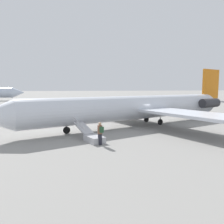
{
  "coord_description": "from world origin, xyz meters",
  "views": [
    {
      "loc": [
        8.48,
        23.52,
        4.3
      ],
      "look_at": [
        3.4,
        2.11,
        1.86
      ],
      "focal_mm": 35.0,
      "sensor_mm": 36.0,
      "label": 1
    }
  ],
  "objects": [
    {
      "name": "passenger",
      "position": [
        5.62,
        7.58,
        1.0
      ],
      "size": [
        0.43,
        0.57,
        1.74
      ],
      "rotation": [
        0.0,
        0.0,
        -1.23
      ],
      "color": "#23232D",
      "rests_on": "ground"
    },
    {
      "name": "boarding_stairs",
      "position": [
        6.06,
        6.27,
        0.38
      ],
      "size": [
        2.32,
        4.12,
        1.73
      ],
      "rotation": [
        0.0,
        0.0,
        -1.23
      ],
      "color": "#B2B2B7",
      "rests_on": "ground"
    },
    {
      "name": "airplane_main",
      "position": [
        -0.93,
        -0.33,
        2.09
      ],
      "size": [
        31.45,
        24.56,
        7.01
      ],
      "rotation": [
        0.0,
        0.0,
        0.34
      ],
      "color": "silver",
      "rests_on": "ground"
    },
    {
      "name": "ground_plane",
      "position": [
        0.0,
        0.0,
        0.0
      ],
      "size": [
        600.0,
        600.0,
        0.0
      ],
      "primitive_type": "plane",
      "color": "gray"
    }
  ]
}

